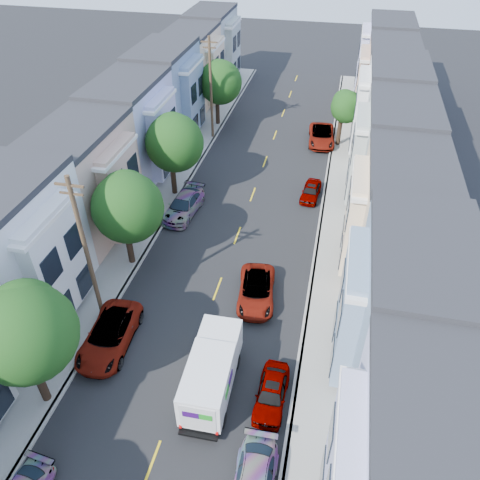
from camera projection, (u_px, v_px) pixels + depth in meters
The scene contains 23 objects.
ground at pixel (191, 361), 26.59m from camera, with size 160.00×160.00×0.00m, color black.
road_slab at pixel (246, 214), 38.11m from camera, with size 12.00×70.00×0.02m, color black.
curb_left at pixel (175, 204), 39.11m from camera, with size 0.30×70.00×0.15m, color gray.
curb_right at pixel (320, 223), 37.03m from camera, with size 0.30×70.00×0.15m, color gray.
sidewalk_left at pixel (160, 202), 39.34m from camera, with size 2.60×70.00×0.15m, color gray.
sidewalk_right at pixel (337, 225), 36.81m from camera, with size 2.60×70.00×0.15m, color gray.
centerline at pixel (246, 214), 38.12m from camera, with size 0.12×70.00×0.01m, color gold.
townhouse_row_left at pixel (118, 198), 40.03m from camera, with size 5.00×70.00×8.50m, color beige.
townhouse_row_right at pixel (386, 232), 36.21m from camera, with size 5.00×70.00×8.50m, color beige.
tree_b at pixel (25, 334), 21.33m from camera, with size 4.70×4.70×7.65m.
tree_c at pixel (127, 208), 30.35m from camera, with size 4.70×4.70×7.11m.
tree_d at pixel (173, 143), 37.48m from camera, with size 4.70×4.70×7.20m.
tree_e at pixel (219, 82), 48.83m from camera, with size 4.53×4.53×6.98m.
tree_far_r at pixel (346, 107), 45.23m from camera, with size 3.10×3.10×5.65m.
utility_pole_near at pixel (87, 254), 26.03m from camera, with size 1.60×0.26×10.00m.
utility_pole_far at pixel (211, 89), 46.02m from camera, with size 1.60×0.26×10.00m.
fedex_truck at pixel (212, 372), 24.17m from camera, with size 2.20×5.73×2.75m.
lead_sedan at pixel (256, 291), 30.08m from camera, with size 2.27×4.92×1.37m, color black.
parked_left_c at pixel (109, 336), 27.06m from camera, with size 2.50×5.43×1.51m, color silver.
parked_left_d at pixel (184, 205), 37.72m from camera, with size 2.13×5.06×1.52m, color #3A0C04.
parked_right_b at pixel (272, 393), 24.17m from camera, with size 1.54×4.03×1.31m, color white.
parked_right_c at pixel (311, 191), 39.69m from camera, with size 1.45×3.78×1.23m, color black.
parked_right_d at pixel (322, 136), 47.78m from camera, with size 2.53×5.48×1.52m, color #0E083B.
Camera 1 is at (6.39, -15.69, 21.80)m, focal length 35.00 mm.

